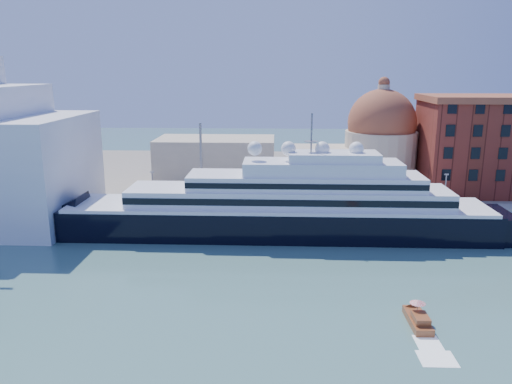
{
  "coord_description": "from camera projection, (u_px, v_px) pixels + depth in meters",
  "views": [
    {
      "loc": [
        -4.25,
        -68.8,
        31.29
      ],
      "look_at": [
        -7.92,
        18.0,
        9.77
      ],
      "focal_mm": 35.0,
      "sensor_mm": 36.0,
      "label": 1
    }
  ],
  "objects": [
    {
      "name": "ground",
      "position": [
        304.0,
        285.0,
        74.08
      ],
      "size": [
        400.0,
        400.0,
        0.0
      ],
      "primitive_type": "plane",
      "color": "#3B6664",
      "rests_on": "ground"
    },
    {
      "name": "quay",
      "position": [
        296.0,
        213.0,
        106.75
      ],
      "size": [
        180.0,
        10.0,
        2.5
      ],
      "primitive_type": "cube",
      "color": "gray",
      "rests_on": "ground"
    },
    {
      "name": "land",
      "position": [
        291.0,
        175.0,
        146.57
      ],
      "size": [
        260.0,
        72.0,
        2.0
      ],
      "primitive_type": "cube",
      "color": "slate",
      "rests_on": "ground"
    },
    {
      "name": "quay_fence",
      "position": [
        297.0,
        211.0,
        101.94
      ],
      "size": [
        180.0,
        0.1,
        1.2
      ],
      "primitive_type": "cube",
      "color": "slate",
      "rests_on": "quay"
    },
    {
      "name": "superyacht",
      "position": [
        264.0,
        211.0,
        95.51
      ],
      "size": [
        91.77,
        12.72,
        27.43
      ],
      "color": "black",
      "rests_on": "ground"
    },
    {
      "name": "service_barge",
      "position": [
        31.0,
        234.0,
        94.98
      ],
      "size": [
        10.69,
        5.13,
        2.31
      ],
      "rotation": [
        0.0,
        0.0,
        -0.17
      ],
      "color": "white",
      "rests_on": "ground"
    },
    {
      "name": "water_taxi",
      "position": [
        418.0,
        319.0,
        62.52
      ],
      "size": [
        2.28,
        6.72,
        3.18
      ],
      "rotation": [
        0.0,
        0.0,
        0.01
      ],
      "color": "brown",
      "rests_on": "ground"
    },
    {
      "name": "warehouse",
      "position": [
        512.0,
        144.0,
        119.06
      ],
      "size": [
        43.0,
        19.0,
        23.25
      ],
      "color": "maroon",
      "rests_on": "land"
    },
    {
      "name": "church",
      "position": [
        318.0,
        151.0,
        127.17
      ],
      "size": [
        66.0,
        18.0,
        25.5
      ],
      "color": "beige",
      "rests_on": "land"
    },
    {
      "name": "lamp_posts",
      "position": [
        236.0,
        175.0,
        103.52
      ],
      "size": [
        120.8,
        2.4,
        18.0
      ],
      "color": "slate",
      "rests_on": "quay"
    }
  ]
}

